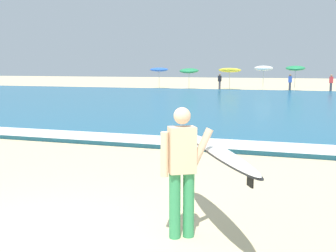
% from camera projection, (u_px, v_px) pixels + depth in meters
% --- Properties ---
extents(ground_plane, '(160.00, 160.00, 0.00)m').
position_uv_depth(ground_plane, '(39.00, 243.00, 5.26)').
color(ground_plane, beige).
extents(sea, '(120.00, 28.00, 0.14)m').
position_uv_depth(sea, '(245.00, 104.00, 24.24)').
color(sea, '#1E6084').
rests_on(sea, ground).
extents(surf_foam, '(120.00, 1.37, 0.01)m').
position_uv_depth(surf_foam, '(183.00, 141.00, 11.62)').
color(surf_foam, white).
rests_on(surf_foam, sea).
extents(surfer_with_board, '(1.57, 2.38, 1.73)m').
position_uv_depth(surfer_with_board, '(200.00, 160.00, 5.34)').
color(surfer_with_board, '#338E56').
rests_on(surfer_with_board, ground).
extents(beach_umbrella_0, '(1.91, 1.91, 2.16)m').
position_uv_depth(beach_umbrella_0, '(159.00, 70.00, 41.98)').
color(beach_umbrella_0, beige).
rests_on(beach_umbrella_0, ground).
extents(beach_umbrella_1, '(1.91, 1.94, 2.16)m').
position_uv_depth(beach_umbrella_1, '(189.00, 71.00, 40.59)').
color(beach_umbrella_1, beige).
rests_on(beach_umbrella_1, ground).
extents(beach_umbrella_2, '(2.20, 2.22, 2.19)m').
position_uv_depth(beach_umbrella_2, '(230.00, 70.00, 39.90)').
color(beach_umbrella_2, beige).
rests_on(beach_umbrella_2, ground).
extents(beach_umbrella_3, '(1.72, 1.72, 2.34)m').
position_uv_depth(beach_umbrella_3, '(264.00, 68.00, 38.04)').
color(beach_umbrella_3, beige).
rests_on(beach_umbrella_3, ground).
extents(beach_umbrella_4, '(1.75, 1.78, 2.40)m').
position_uv_depth(beach_umbrella_4, '(295.00, 68.00, 37.56)').
color(beach_umbrella_4, beige).
rests_on(beach_umbrella_4, ground).
extents(beachgoer_near_row_left, '(0.32, 0.20, 1.58)m').
position_uv_depth(beachgoer_near_row_left, '(220.00, 81.00, 39.28)').
color(beachgoer_near_row_left, '#383842').
rests_on(beachgoer_near_row_left, ground).
extents(beachgoer_near_row_mid, '(0.32, 0.20, 1.58)m').
position_uv_depth(beachgoer_near_row_mid, '(290.00, 82.00, 36.83)').
color(beachgoer_near_row_mid, '#383842').
rests_on(beachgoer_near_row_mid, ground).
extents(beachgoer_near_row_right, '(0.32, 0.20, 1.58)m').
position_uv_depth(beachgoer_near_row_right, '(331.00, 83.00, 35.57)').
color(beachgoer_near_row_right, '#383842').
rests_on(beachgoer_near_row_right, ground).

